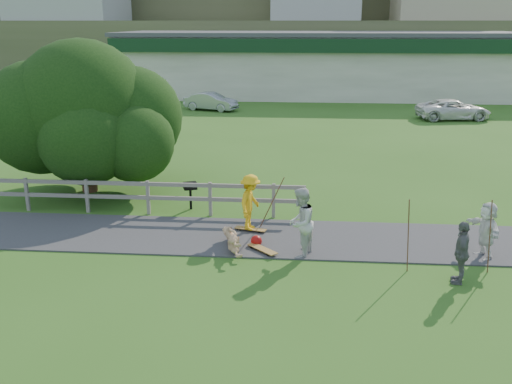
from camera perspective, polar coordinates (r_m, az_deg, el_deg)
ground at (r=15.15m, az=-6.56°, el=-6.44°), size 260.00×260.00×0.00m
path at (r=16.51m, az=-5.56°, el=-4.34°), size 34.00×3.00×0.04m
fence at (r=19.25m, az=-18.29°, el=0.15°), size 15.05×0.10×1.10m
strip_mall at (r=48.71m, az=6.31°, el=12.67°), size 32.50×10.75×5.10m
skater_rider at (r=16.47m, az=-0.56°, el=-1.36°), size 0.87×1.18×1.64m
skater_fallen at (r=15.36m, az=-2.31°, el=-4.82°), size 1.65×0.83×0.59m
spectator_a at (r=14.80m, az=4.46°, el=-3.09°), size 0.95×1.08×1.86m
spectator_b at (r=14.18m, az=19.86°, el=-5.70°), size 0.59×0.96×1.53m
spectator_d at (r=15.87m, az=22.04°, el=-3.58°), size 0.76×1.48×1.52m
car_silver at (r=39.95m, az=-4.52°, el=9.01°), size 3.93×2.43×1.22m
car_white at (r=38.08m, az=19.14°, el=7.80°), size 4.79×2.77×1.26m
tree at (r=21.12m, az=-16.70°, el=5.60°), size 7.51×7.51×4.23m
bbq at (r=18.75m, az=-6.56°, el=-0.39°), size 0.51×0.45×0.91m
longboard_rider at (r=16.73m, az=-0.56°, el=-3.86°), size 0.97×0.47×0.10m
longboard_fallen at (r=15.29m, az=0.64°, el=-5.88°), size 0.88×0.89×0.11m
helmet at (r=15.68m, az=0.03°, el=-4.89°), size 0.31×0.31×0.31m
pole_rider at (r=16.80m, az=1.60°, el=-0.84°), size 0.03×0.03×1.73m
pole_spec_left at (r=14.35m, az=14.98°, el=-4.27°), size 0.03×0.03×1.86m
pole_spec_right at (r=14.91m, az=22.33°, el=-4.17°), size 0.03×0.03×1.87m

